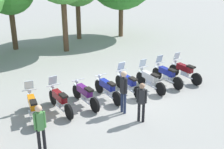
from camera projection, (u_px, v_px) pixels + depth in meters
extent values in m
plane|color=#9E9B93|center=(118.00, 96.00, 13.53)|extent=(80.00, 80.00, 0.00)
cylinder|color=black|center=(31.00, 103.00, 12.20)|extent=(0.23, 0.65, 0.64)
cylinder|color=black|center=(37.00, 120.00, 10.86)|extent=(0.23, 0.65, 0.64)
cube|color=silver|center=(30.00, 95.00, 12.07)|extent=(0.19, 0.38, 0.04)
cube|color=orange|center=(32.00, 102.00, 11.45)|extent=(0.46, 0.98, 0.30)
cube|color=silver|center=(33.00, 109.00, 11.50)|extent=(0.30, 0.44, 0.24)
cube|color=black|center=(33.00, 102.00, 11.03)|extent=(0.33, 0.48, 0.08)
cylinder|color=silver|center=(30.00, 97.00, 12.01)|extent=(0.10, 0.23, 0.64)
cylinder|color=silver|center=(30.00, 90.00, 11.81)|extent=(0.61, 0.17, 0.04)
sphere|color=silver|center=(29.00, 91.00, 11.96)|extent=(0.19, 0.19, 0.16)
cylinder|color=silver|center=(30.00, 115.00, 11.21)|extent=(0.22, 0.70, 0.07)
cube|color=silver|center=(29.00, 85.00, 11.78)|extent=(0.38, 0.21, 0.39)
cylinder|color=black|center=(53.00, 97.00, 12.65)|extent=(0.11, 0.64, 0.64)
cylinder|color=black|center=(69.00, 112.00, 11.45)|extent=(0.11, 0.64, 0.64)
cube|color=silver|center=(52.00, 90.00, 12.53)|extent=(0.13, 0.36, 0.04)
cube|color=maroon|center=(60.00, 96.00, 11.96)|extent=(0.28, 0.96, 0.30)
cube|color=silver|center=(60.00, 103.00, 12.02)|extent=(0.23, 0.40, 0.24)
cube|color=black|center=(63.00, 95.00, 11.58)|extent=(0.25, 0.44, 0.08)
cylinder|color=silver|center=(53.00, 92.00, 12.47)|extent=(0.05, 0.23, 0.64)
cylinder|color=silver|center=(54.00, 85.00, 12.27)|extent=(0.62, 0.05, 0.04)
sphere|color=silver|center=(53.00, 87.00, 12.42)|extent=(0.16, 0.16, 0.16)
cylinder|color=silver|center=(60.00, 108.00, 11.73)|extent=(0.08, 0.70, 0.07)
cube|color=silver|center=(53.00, 80.00, 12.25)|extent=(0.36, 0.14, 0.39)
cylinder|color=black|center=(77.00, 92.00, 13.18)|extent=(0.10, 0.64, 0.64)
cylinder|color=black|center=(95.00, 105.00, 11.99)|extent=(0.10, 0.64, 0.64)
cube|color=silver|center=(76.00, 85.00, 13.06)|extent=(0.12, 0.36, 0.04)
cube|color=#59196B|center=(84.00, 90.00, 12.50)|extent=(0.27, 0.95, 0.30)
cube|color=silver|center=(85.00, 96.00, 12.56)|extent=(0.22, 0.40, 0.24)
cube|color=black|center=(89.00, 89.00, 12.12)|extent=(0.24, 0.44, 0.08)
cylinder|color=silver|center=(77.00, 86.00, 13.00)|extent=(0.05, 0.23, 0.64)
cylinder|color=silver|center=(78.00, 80.00, 12.81)|extent=(0.62, 0.04, 0.04)
sphere|color=silver|center=(77.00, 81.00, 12.95)|extent=(0.16, 0.16, 0.16)
cylinder|color=silver|center=(86.00, 101.00, 12.26)|extent=(0.07, 0.70, 0.07)
cylinder|color=black|center=(99.00, 86.00, 13.75)|extent=(0.13, 0.64, 0.64)
cylinder|color=black|center=(117.00, 99.00, 12.53)|extent=(0.13, 0.64, 0.64)
cube|color=silver|center=(99.00, 80.00, 13.62)|extent=(0.14, 0.36, 0.04)
cube|color=navy|center=(107.00, 85.00, 13.05)|extent=(0.30, 0.96, 0.30)
cube|color=silver|center=(108.00, 91.00, 13.11)|extent=(0.24, 0.41, 0.24)
cube|color=black|center=(112.00, 84.00, 12.67)|extent=(0.26, 0.45, 0.08)
cylinder|color=silver|center=(100.00, 81.00, 13.56)|extent=(0.06, 0.23, 0.64)
cylinder|color=silver|center=(101.00, 75.00, 13.37)|extent=(0.62, 0.06, 0.04)
sphere|color=silver|center=(99.00, 76.00, 13.52)|extent=(0.17, 0.17, 0.16)
cylinder|color=silver|center=(108.00, 95.00, 12.82)|extent=(0.10, 0.70, 0.07)
cylinder|color=black|center=(120.00, 82.00, 14.29)|extent=(0.14, 0.64, 0.64)
cylinder|color=black|center=(139.00, 93.00, 13.05)|extent=(0.14, 0.64, 0.64)
cube|color=silver|center=(120.00, 75.00, 14.16)|extent=(0.14, 0.37, 0.04)
cube|color=navy|center=(128.00, 80.00, 13.58)|extent=(0.32, 0.96, 0.30)
cube|color=silver|center=(129.00, 86.00, 13.64)|extent=(0.24, 0.41, 0.24)
cube|color=black|center=(133.00, 79.00, 13.20)|extent=(0.27, 0.45, 0.08)
cylinder|color=silver|center=(121.00, 76.00, 14.10)|extent=(0.06, 0.23, 0.64)
cylinder|color=silver|center=(122.00, 70.00, 13.91)|extent=(0.62, 0.07, 0.04)
sphere|color=silver|center=(120.00, 72.00, 14.05)|extent=(0.17, 0.17, 0.16)
cylinder|color=silver|center=(130.00, 90.00, 13.35)|extent=(0.11, 0.70, 0.07)
cube|color=silver|center=(121.00, 66.00, 13.88)|extent=(0.37, 0.15, 0.39)
cylinder|color=black|center=(141.00, 78.00, 14.70)|extent=(0.15, 0.65, 0.64)
cylinder|color=black|center=(161.00, 89.00, 13.46)|extent=(0.15, 0.65, 0.64)
cube|color=silver|center=(141.00, 72.00, 14.58)|extent=(0.15, 0.37, 0.04)
cube|color=silver|center=(150.00, 76.00, 13.99)|extent=(0.33, 0.97, 0.30)
cube|color=silver|center=(150.00, 82.00, 14.05)|extent=(0.25, 0.41, 0.24)
cube|color=black|center=(155.00, 75.00, 13.61)|extent=(0.27, 0.46, 0.08)
cylinder|color=silver|center=(142.00, 73.00, 14.52)|extent=(0.07, 0.23, 0.64)
cylinder|color=silver|center=(143.00, 67.00, 14.32)|extent=(0.62, 0.08, 0.04)
sphere|color=silver|center=(142.00, 69.00, 14.47)|extent=(0.17, 0.17, 0.16)
cylinder|color=silver|center=(151.00, 86.00, 13.76)|extent=(0.12, 0.70, 0.07)
cube|color=silver|center=(143.00, 63.00, 14.30)|extent=(0.37, 0.16, 0.39)
cylinder|color=black|center=(157.00, 74.00, 15.30)|extent=(0.13, 0.64, 0.64)
cylinder|color=black|center=(178.00, 83.00, 14.07)|extent=(0.13, 0.64, 0.64)
cube|color=silver|center=(157.00, 67.00, 15.17)|extent=(0.14, 0.37, 0.04)
cube|color=navy|center=(167.00, 71.00, 14.60)|extent=(0.31, 0.96, 0.30)
cube|color=silver|center=(167.00, 77.00, 14.66)|extent=(0.24, 0.41, 0.24)
cube|color=black|center=(173.00, 70.00, 14.21)|extent=(0.26, 0.45, 0.08)
cylinder|color=silver|center=(158.00, 68.00, 15.11)|extent=(0.06, 0.23, 0.64)
cylinder|color=silver|center=(160.00, 63.00, 14.92)|extent=(0.62, 0.07, 0.04)
sphere|color=silver|center=(158.00, 64.00, 15.07)|extent=(0.17, 0.17, 0.16)
cylinder|color=silver|center=(169.00, 81.00, 14.36)|extent=(0.11, 0.70, 0.07)
cube|color=silver|center=(159.00, 59.00, 14.89)|extent=(0.37, 0.15, 0.39)
cylinder|color=black|center=(174.00, 70.00, 15.76)|extent=(0.11, 0.64, 0.64)
cylinder|color=black|center=(196.00, 79.00, 14.57)|extent=(0.11, 0.64, 0.64)
cube|color=silver|center=(174.00, 64.00, 15.64)|extent=(0.13, 0.36, 0.04)
cube|color=maroon|center=(185.00, 68.00, 15.07)|extent=(0.27, 0.95, 0.30)
cube|color=silver|center=(185.00, 73.00, 15.13)|extent=(0.23, 0.40, 0.24)
cube|color=black|center=(191.00, 67.00, 14.70)|extent=(0.25, 0.44, 0.08)
cylinder|color=silver|center=(176.00, 65.00, 15.58)|extent=(0.05, 0.23, 0.64)
cylinder|color=silver|center=(177.00, 60.00, 15.39)|extent=(0.62, 0.05, 0.04)
sphere|color=silver|center=(175.00, 61.00, 15.53)|extent=(0.16, 0.16, 0.16)
cylinder|color=silver|center=(187.00, 77.00, 14.84)|extent=(0.08, 0.70, 0.07)
cube|color=silver|center=(177.00, 56.00, 15.36)|extent=(0.36, 0.14, 0.39)
cylinder|color=black|center=(143.00, 113.00, 11.24)|extent=(0.16, 0.16, 0.78)
cylinder|color=black|center=(139.00, 112.00, 11.28)|extent=(0.16, 0.16, 0.78)
cube|color=#262628|center=(142.00, 96.00, 11.01)|extent=(0.30, 0.30, 0.59)
cylinder|color=#262628|center=(146.00, 96.00, 10.97)|extent=(0.11, 0.11, 0.56)
cylinder|color=#262628|center=(138.00, 96.00, 11.04)|extent=(0.11, 0.11, 0.56)
sphere|color=#A87A5B|center=(142.00, 86.00, 10.85)|extent=(0.30, 0.30, 0.21)
cylinder|color=#232D4C|center=(122.00, 102.00, 11.96)|extent=(0.12, 0.12, 0.88)
cylinder|color=#232D4C|center=(125.00, 104.00, 11.84)|extent=(0.12, 0.12, 0.88)
cube|color=#262628|center=(124.00, 85.00, 11.62)|extent=(0.22, 0.24, 0.66)
cylinder|color=#262628|center=(121.00, 84.00, 11.73)|extent=(0.09, 0.09, 0.63)
cylinder|color=#262628|center=(126.00, 86.00, 11.50)|extent=(0.09, 0.09, 0.63)
sphere|color=#DBAD89|center=(124.00, 74.00, 11.45)|extent=(0.26, 0.26, 0.24)
cylinder|color=black|center=(44.00, 139.00, 9.55)|extent=(0.12, 0.12, 0.81)
cylinder|color=black|center=(39.00, 141.00, 9.47)|extent=(0.12, 0.12, 0.81)
cube|color=#4C8C47|center=(40.00, 121.00, 9.25)|extent=(0.24, 0.22, 0.61)
cylinder|color=#4C8C47|center=(45.00, 119.00, 9.31)|extent=(0.09, 0.09, 0.58)
cylinder|color=#4C8C47|center=(35.00, 122.00, 9.17)|extent=(0.09, 0.09, 0.58)
sphere|color=#DBAD89|center=(38.00, 108.00, 9.08)|extent=(0.24, 0.24, 0.22)
cylinder|color=brown|center=(13.00, 29.00, 20.08)|extent=(0.36, 0.36, 2.91)
cylinder|color=brown|center=(65.00, 24.00, 19.50)|extent=(0.36, 0.36, 3.75)
cylinder|color=brown|center=(78.00, 19.00, 22.79)|extent=(0.36, 0.36, 3.09)
cylinder|color=brown|center=(121.00, 18.00, 23.55)|extent=(0.36, 0.36, 2.97)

